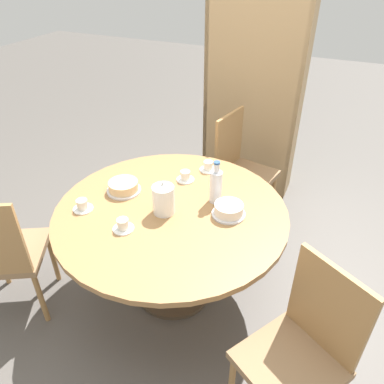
{
  "coord_description": "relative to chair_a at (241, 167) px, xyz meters",
  "views": [
    {
      "loc": [
        0.86,
        -1.63,
        2.09
      ],
      "look_at": [
        0.0,
        0.32,
        0.65
      ],
      "focal_mm": 35.0,
      "sensor_mm": 36.0,
      "label": 1
    }
  ],
  "objects": [
    {
      "name": "chair_c",
      "position": [
        0.77,
        -1.5,
        0.0
      ],
      "size": [
        0.58,
        0.58,
        0.96
      ],
      "rotation": [
        0.0,
        0.0,
        5.73
      ],
      "color": "#A87A47",
      "rests_on": "ground_plane"
    },
    {
      "name": "chair_a",
      "position": [
        0.0,
        0.0,
        0.0
      ],
      "size": [
        0.5,
        0.5,
        0.96
      ],
      "rotation": [
        0.0,
        0.0,
        1.37
      ],
      "color": "#A87A47",
      "rests_on": "ground_plane"
    },
    {
      "name": "cup_b",
      "position": [
        -0.63,
        -1.24,
        0.24
      ],
      "size": [
        0.12,
        0.12,
        0.07
      ],
      "color": "white",
      "rests_on": "dining_table"
    },
    {
      "name": "ground_plane",
      "position": [
        -0.14,
        -1.02,
        -0.51
      ],
      "size": [
        14.0,
        14.0,
        0.0
      ],
      "primitive_type": "plane",
      "color": "#56514C"
    },
    {
      "name": "bookshelf",
      "position": [
        -0.09,
        0.56,
        0.38
      ],
      "size": [
        0.86,
        0.28,
        1.8
      ],
      "rotation": [
        0.0,
        0.0,
        3.14
      ],
      "color": "tan",
      "rests_on": "ground_plane"
    },
    {
      "name": "water_bottle",
      "position": [
        0.08,
        -0.83,
        0.33
      ],
      "size": [
        0.08,
        0.08,
        0.28
      ],
      "color": "silver",
      "rests_on": "dining_table"
    },
    {
      "name": "cake_main",
      "position": [
        -0.51,
        -0.96,
        0.25
      ],
      "size": [
        0.22,
        0.22,
        0.07
      ],
      "color": "silver",
      "rests_on": "dining_table"
    },
    {
      "name": "cup_c",
      "position": [
        -0.11,
        -0.49,
        0.24
      ],
      "size": [
        0.12,
        0.12,
        0.07
      ],
      "color": "white",
      "rests_on": "dining_table"
    },
    {
      "name": "chair_b",
      "position": [
        -1.0,
        -1.58,
        0.0
      ],
      "size": [
        0.57,
        0.57,
        0.96
      ],
      "rotation": [
        0.0,
        0.0,
        3.65
      ],
      "color": "#A87A47",
      "rests_on": "ground_plane"
    },
    {
      "name": "cup_d",
      "position": [
        -0.2,
        -0.68,
        0.24
      ],
      "size": [
        0.12,
        0.12,
        0.07
      ],
      "color": "white",
      "rests_on": "dining_table"
    },
    {
      "name": "coffee_pot",
      "position": [
        -0.17,
        -1.06,
        0.31
      ],
      "size": [
        0.13,
        0.13,
        0.22
      ],
      "color": "white",
      "rests_on": "dining_table"
    },
    {
      "name": "cup_a",
      "position": [
        -0.3,
        -1.3,
        0.24
      ],
      "size": [
        0.12,
        0.12,
        0.07
      ],
      "color": "white",
      "rests_on": "dining_table"
    },
    {
      "name": "dining_table",
      "position": [
        -0.14,
        -1.02,
        0.09
      ],
      "size": [
        1.43,
        1.43,
        0.72
      ],
      "color": "#473828",
      "rests_on": "ground_plane"
    },
    {
      "name": "cake_second",
      "position": [
        0.2,
        -0.93,
        0.25
      ],
      "size": [
        0.2,
        0.2,
        0.08
      ],
      "color": "silver",
      "rests_on": "dining_table"
    }
  ]
}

